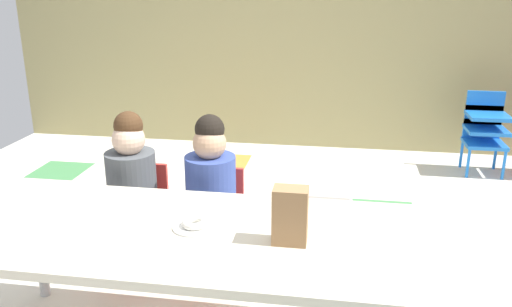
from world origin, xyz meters
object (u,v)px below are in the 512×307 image
seated_child_near_camera (132,180)px  seated_child_middle_seat (211,185)px  craft_table (213,241)px  paper_bag_brown (290,216)px  donut_powdered_on_plate (194,222)px  paper_plate_near_edge (195,227)px  kid_chair_blue_stack (485,127)px

seated_child_near_camera → seated_child_middle_seat: 0.43m
craft_table → paper_bag_brown: size_ratio=9.71×
paper_bag_brown → seated_child_middle_seat: bearing=125.2°
paper_bag_brown → craft_table: bearing=172.4°
donut_powdered_on_plate → craft_table: bearing=-15.0°
seated_child_middle_seat → paper_plate_near_edge: bearing=-82.3°
seated_child_middle_seat → paper_plate_near_edge: size_ratio=5.10×
kid_chair_blue_stack → paper_bag_brown: (-1.38, -2.70, 0.32)m
craft_table → kid_chair_blue_stack: bearing=57.5°
donut_powdered_on_plate → seated_child_near_camera: bearing=130.1°
paper_bag_brown → seated_child_near_camera: bearing=143.4°
seated_child_near_camera → craft_table: bearing=-46.8°
kid_chair_blue_stack → donut_powdered_on_plate: 3.18m
seated_child_near_camera → paper_plate_near_edge: bearing=-49.9°
craft_table → paper_bag_brown: paper_bag_brown is taller
seated_child_near_camera → seated_child_middle_seat: size_ratio=1.00×
seated_child_near_camera → donut_powdered_on_plate: (0.51, -0.61, 0.08)m
craft_table → seated_child_middle_seat: (-0.16, 0.63, -0.01)m
seated_child_near_camera → seated_child_middle_seat: (0.43, 0.00, 0.00)m
seated_child_middle_seat → paper_bag_brown: bearing=-54.8°
paper_bag_brown → donut_powdered_on_plate: 0.40m
paper_plate_near_edge → kid_chair_blue_stack: bearing=56.1°
seated_child_near_camera → donut_powdered_on_plate: 0.79m
paper_bag_brown → kid_chair_blue_stack: bearing=62.9°
seated_child_near_camera → kid_chair_blue_stack: (2.28, 2.03, -0.16)m
seated_child_middle_seat → kid_chair_blue_stack: 2.75m
seated_child_near_camera → kid_chair_blue_stack: size_ratio=1.35×
seated_child_middle_seat → kid_chair_blue_stack: size_ratio=1.35×
craft_table → seated_child_middle_seat: size_ratio=2.33×
seated_child_middle_seat → craft_table: bearing=-75.6°
paper_plate_near_edge → donut_powdered_on_plate: 0.02m
craft_table → seated_child_middle_seat: bearing=104.4°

